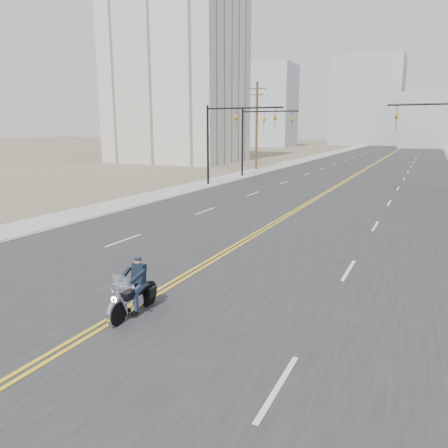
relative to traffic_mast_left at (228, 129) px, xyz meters
name	(u,v)px	position (x,y,z in m)	size (l,w,h in m)	color
road	(380,161)	(8.98, 38.00, -4.93)	(20.00, 200.00, 0.01)	#303033
sidewalk_left	(308,159)	(-2.52, 38.00, -4.93)	(3.00, 200.00, 0.01)	#A5A5A0
traffic_mast_left	(228,129)	(0.00, 0.00, 0.00)	(7.10, 0.26, 7.00)	black
traffic_mast_far	(257,130)	(-0.33, 8.00, -0.06)	(6.10, 0.26, 7.00)	black
utility_pole_left	(257,124)	(-3.52, 16.00, 0.54)	(2.20, 0.30, 10.50)	brown
apartment_block	(176,59)	(-19.02, 23.00, 10.06)	(18.00, 14.00, 30.00)	silver
haze_bldg_a	(268,106)	(-26.02, 83.00, 6.06)	(14.00, 12.00, 22.00)	#B7BCC6
haze_bldg_b	(438,120)	(16.98, 93.00, 2.06)	(18.00, 14.00, 14.00)	#ADB2B7
haze_bldg_d	(367,101)	(-3.02, 108.00, 8.06)	(20.00, 15.00, 26.00)	#ADB2B7
haze_bldg_f	(240,119)	(-41.02, 98.00, 3.06)	(12.00, 12.00, 16.00)	#ADB2B7
motorcyclist	(133,288)	(9.30, -26.38, -4.15)	(0.87, 2.03, 1.58)	black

